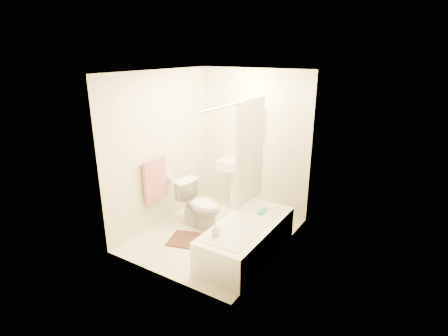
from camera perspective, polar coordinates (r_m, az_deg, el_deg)
The scene contains 17 objects.
floor at distance 5.42m, azimuth -1.43°, elevation -10.80°, with size 2.40×2.40×0.00m, color beige.
ceiling at distance 4.72m, azimuth -1.67°, elevation 15.46°, with size 2.40×2.40×0.00m, color white.
wall_back at distance 5.93m, azimuth 4.88°, elevation 4.33°, with size 2.00×0.02×2.40m, color beige.
wall_left at distance 5.53m, azimuth -10.23°, elevation 3.02°, with size 0.02×2.40×2.40m, color beige.
wall_right at distance 4.49m, azimuth 9.18°, elevation -0.63°, with size 0.02×2.40×2.40m, color beige.
mirror at distance 5.85m, azimuth 4.87°, elevation 7.14°, with size 0.40×0.03×0.55m, color white.
curtain_rod at distance 4.69m, azimuth 2.18°, elevation 10.51°, with size 0.03×0.03×1.70m, color silver.
shower_curtain at distance 5.20m, azimuth 4.27°, elevation 2.49°, with size 0.04×0.80×1.55m, color silver.
towel_bar at distance 5.36m, azimuth -11.63°, elevation 1.30°, with size 0.02×0.02×0.60m, color silver.
towel at distance 5.44m, azimuth -11.18°, elevation -1.96°, with size 0.06×0.45×0.66m, color #CC7266.
toilet_paper at distance 5.72m, azimuth -8.62°, elevation -1.61°, with size 0.12×0.12×0.11m, color white.
toilet at distance 5.50m, azimuth -3.95°, elevation -6.08°, with size 0.42×0.74×0.73m, color white.
sink at distance 6.17m, azimuth 1.62°, elevation -2.11°, with size 0.48×0.39×0.95m, color white, non-canonical shape.
bathtub at distance 4.87m, azimuth 3.73°, elevation -11.44°, with size 0.71×1.61×0.45m, color white, non-canonical shape.
bath_mat at distance 5.27m, azimuth -5.53°, elevation -11.64°, with size 0.62×0.46×0.02m, color #4E291E.
soap_bottle at distance 4.41m, azimuth -1.34°, elevation -10.05°, with size 0.08×0.09×0.18m, color silver.
scrub_brush at distance 5.06m, azimuth 6.22°, elevation -7.09°, with size 0.07×0.22×0.04m, color #37B361.
Camera 1 is at (2.61, -3.92, 2.67)m, focal length 28.00 mm.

